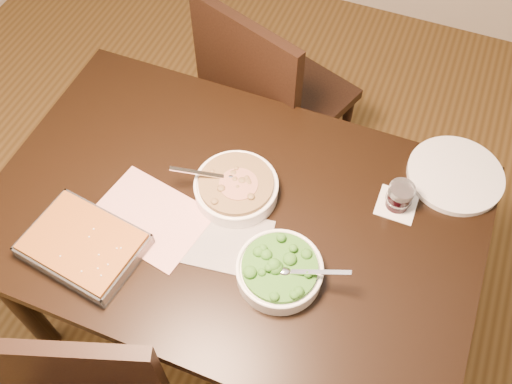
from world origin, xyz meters
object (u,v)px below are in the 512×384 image
(table, at_px, (233,229))
(baking_dish, at_px, (84,245))
(dinner_plate, at_px, (455,175))
(stew_bowl, at_px, (236,188))
(broccoli_bowl, at_px, (280,270))
(chair_far, at_px, (268,96))
(wine_tumbler, at_px, (400,196))

(table, distance_m, baking_dish, 0.43)
(dinner_plate, bearing_deg, stew_bowl, -152.77)
(table, bearing_deg, broccoli_bowl, -35.00)
(baking_dish, height_order, chair_far, chair_far)
(wine_tumbler, bearing_deg, stew_bowl, -162.89)
(stew_bowl, distance_m, baking_dish, 0.45)
(chair_far, bearing_deg, table, 121.70)
(stew_bowl, bearing_deg, wine_tumbler, 17.11)
(baking_dish, relative_size, chair_far, 0.34)
(chair_far, bearing_deg, broccoli_bowl, 132.75)
(baking_dish, relative_size, wine_tumbler, 3.98)
(wine_tumbler, distance_m, chair_far, 0.76)
(broccoli_bowl, height_order, chair_far, chair_far)
(broccoli_bowl, bearing_deg, baking_dish, -166.51)
(broccoli_bowl, distance_m, baking_dish, 0.53)
(wine_tumbler, bearing_deg, dinner_plate, 49.87)
(table, xyz_separation_m, wine_tumbler, (0.43, 0.20, 0.14))
(table, distance_m, wine_tumbler, 0.49)
(table, bearing_deg, dinner_plate, 32.47)
(dinner_plate, relative_size, chair_far, 0.29)
(broccoli_bowl, bearing_deg, table, 145.00)
(stew_bowl, bearing_deg, dinner_plate, 27.23)
(broccoli_bowl, bearing_deg, dinner_plate, 53.16)
(broccoli_bowl, distance_m, chair_far, 0.88)
(broccoli_bowl, bearing_deg, chair_far, 112.91)
(broccoli_bowl, bearing_deg, stew_bowl, 136.14)
(table, relative_size, wine_tumbler, 16.79)
(table, bearing_deg, baking_dish, -141.10)
(table, bearing_deg, chair_far, 101.86)
(table, xyz_separation_m, dinner_plate, (0.57, 0.36, 0.10))
(broccoli_bowl, height_order, wine_tumbler, broccoli_bowl)
(stew_bowl, relative_size, broccoli_bowl, 1.01)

